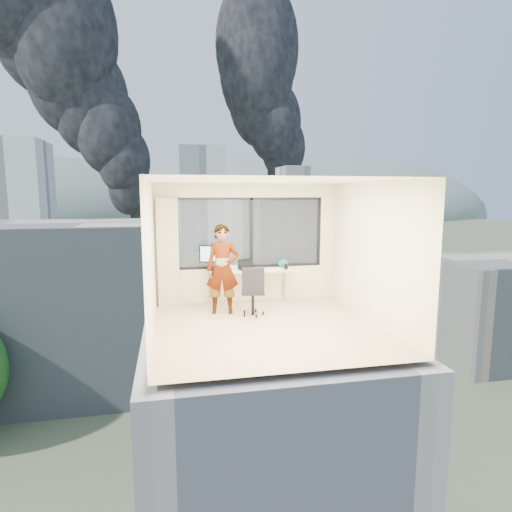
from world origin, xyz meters
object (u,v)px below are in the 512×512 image
object	(u,v)px
game_console	(231,267)
handbag	(283,263)
person	(223,269)
monitor	(212,258)
laptop	(247,265)
desk	(250,287)
chair	(253,290)

from	to	relation	value
game_console	handbag	bearing A→B (deg)	13.04
person	monitor	distance (m)	0.74
laptop	game_console	bearing A→B (deg)	129.63
person	handbag	bearing A→B (deg)	38.72
desk	laptop	xyz separation A→B (m)	(-0.05, 0.01, 0.48)
desk	laptop	world-z (taller)	laptop
chair	person	xyz separation A→B (m)	(-0.56, 0.27, 0.39)
monitor	game_console	world-z (taller)	monitor
desk	handbag	distance (m)	0.95
person	laptop	xyz separation A→B (m)	(0.61, 0.59, -0.04)
monitor	handbag	xyz separation A→B (m)	(1.60, 0.07, -0.18)
person	monitor	world-z (taller)	person
desk	person	distance (m)	1.02
monitor	desk	bearing A→B (deg)	7.30
person	monitor	xyz separation A→B (m)	(-0.14, 0.71, 0.13)
monitor	laptop	world-z (taller)	monitor
person	chair	bearing A→B (deg)	-15.47
chair	game_console	distance (m)	1.17
desk	game_console	distance (m)	0.61
game_console	laptop	bearing A→B (deg)	-21.43
laptop	monitor	bearing A→B (deg)	157.18
desk	chair	distance (m)	0.87
handbag	game_console	bearing A→B (deg)	162.36
chair	monitor	world-z (taller)	monitor
chair	person	world-z (taller)	person
game_console	laptop	xyz separation A→B (m)	(0.32, -0.24, 0.07)
person	laptop	distance (m)	0.85
monitor	laptop	distance (m)	0.77
desk	handbag	bearing A→B (deg)	14.57
desk	laptop	bearing A→B (deg)	164.64
desk	person	bearing A→B (deg)	-138.88
desk	chair	xyz separation A→B (m)	(-0.10, -0.85, 0.13)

